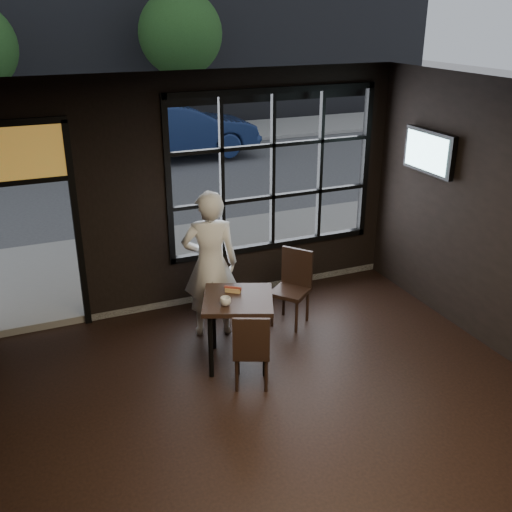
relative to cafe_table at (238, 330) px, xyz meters
name	(u,v)px	position (x,y,z in m)	size (l,w,h in m)	color
floor	(308,459)	(-0.01, -1.81, -0.44)	(6.00, 7.00, 0.02)	black
ceiling	(322,111)	(-0.01, -1.81, 2.78)	(6.00, 7.00, 0.02)	black
window_frame	(273,171)	(1.19, 1.69, 1.37)	(3.06, 0.12, 2.28)	black
stained_transom	(14,153)	(-2.11, 1.69, 1.92)	(1.20, 0.06, 0.70)	orange
street_asphalt	(53,105)	(-0.01, 22.19, -0.45)	(60.00, 41.00, 0.04)	#545456
cafe_table	(238,330)	(0.00, 0.00, 0.00)	(0.79, 0.79, 0.85)	black
chair_near	(252,347)	(-0.02, -0.47, 0.03)	(0.40, 0.40, 0.92)	black
chair_window	(290,289)	(0.97, 0.61, 0.08)	(0.43, 0.43, 1.00)	black
man	(210,264)	(-0.06, 0.80, 0.53)	(0.70, 0.46, 1.91)	silver
hotdog	(233,290)	(0.00, 0.16, 0.45)	(0.20, 0.08, 0.06)	tan
cup	(226,301)	(-0.19, -0.12, 0.47)	(0.12, 0.12, 0.10)	silver
tv	(429,152)	(2.92, 0.55, 1.73)	(0.11, 0.96, 0.56)	black
navy_car	(176,130)	(2.16, 10.18, 0.40)	(1.54, 4.43, 1.46)	navy
tree_right	(180,34)	(3.35, 13.50, 2.72)	(2.62, 2.62, 4.47)	#332114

